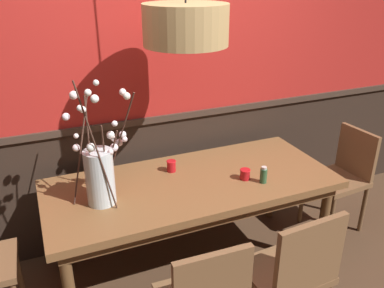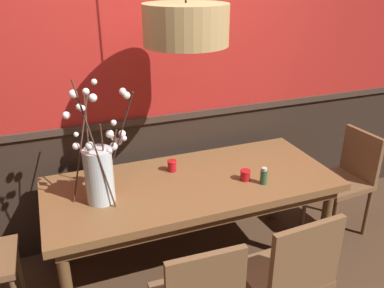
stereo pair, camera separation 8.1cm
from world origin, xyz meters
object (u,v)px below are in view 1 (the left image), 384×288
(vase_with_blossoms, at_px, (100,173))
(pendant_lamp, at_px, (186,25))
(candle_holder_nearer_center, at_px, (245,174))
(chair_head_east_end, at_px, (343,174))
(condiment_bottle, at_px, (264,175))
(dining_table, at_px, (192,191))
(chair_far_side_left, at_px, (118,167))
(candle_holder_nearer_edge, at_px, (171,166))
(chair_far_side_right, at_px, (187,152))
(chair_near_side_right, at_px, (293,271))

(vase_with_blossoms, xyz_separation_m, pendant_lamp, (0.60, 0.08, 0.84))
(candle_holder_nearer_center, relative_size, pendant_lamp, 0.06)
(chair_head_east_end, relative_size, condiment_bottle, 7.32)
(candle_holder_nearer_center, relative_size, condiment_bottle, 0.63)
(dining_table, height_order, chair_far_side_left, chair_far_side_left)
(dining_table, distance_m, chair_far_side_left, 0.92)
(candle_holder_nearer_edge, bearing_deg, condiment_bottle, -37.40)
(candle_holder_nearer_center, bearing_deg, vase_with_blossoms, 174.53)
(dining_table, xyz_separation_m, candle_holder_nearer_edge, (-0.08, 0.19, 0.13))
(dining_table, bearing_deg, vase_with_blossoms, -177.30)
(vase_with_blossoms, distance_m, condiment_bottle, 1.09)
(chair_far_side_left, xyz_separation_m, chair_far_side_right, (0.65, 0.01, 0.02))
(condiment_bottle, relative_size, pendant_lamp, 0.09)
(chair_far_side_right, bearing_deg, candle_holder_nearer_edge, -120.80)
(vase_with_blossoms, height_order, candle_holder_nearer_edge, vase_with_blossoms)
(chair_head_east_end, xyz_separation_m, pendant_lamp, (-1.40, 0.05, 1.28))
(chair_far_side_left, distance_m, chair_far_side_right, 0.65)
(chair_head_east_end, bearing_deg, candle_holder_nearer_center, -173.21)
(dining_table, height_order, candle_holder_nearer_center, candle_holder_nearer_center)
(chair_far_side_left, bearing_deg, chair_near_side_right, -70.51)
(chair_far_side_right, xyz_separation_m, candle_holder_nearer_edge, (-0.40, -0.67, 0.25))
(chair_far_side_right, xyz_separation_m, chair_head_east_end, (1.06, -0.86, -0.03))
(chair_head_east_end, distance_m, candle_holder_nearer_center, 1.07)
(dining_table, distance_m, vase_with_blossoms, 0.69)
(candle_holder_nearer_center, distance_m, candle_holder_nearer_edge, 0.53)
(vase_with_blossoms, bearing_deg, chair_head_east_end, 0.85)
(vase_with_blossoms, bearing_deg, condiment_bottle, -9.75)
(pendant_lamp, bearing_deg, chair_far_side_left, 111.36)
(chair_head_east_end, height_order, candle_holder_nearer_center, chair_head_east_end)
(vase_with_blossoms, relative_size, candle_holder_nearer_edge, 9.86)
(chair_far_side_left, relative_size, candle_holder_nearer_center, 11.87)
(chair_far_side_right, relative_size, pendant_lamp, 0.75)
(chair_far_side_right, bearing_deg, vase_with_blossoms, -136.55)
(chair_far_side_right, height_order, chair_head_east_end, chair_far_side_right)
(chair_near_side_right, relative_size, chair_far_side_right, 0.97)
(chair_far_side_left, xyz_separation_m, vase_with_blossoms, (-0.29, -0.88, 0.43))
(pendant_lamp, bearing_deg, candle_holder_nearer_edge, 113.67)
(vase_with_blossoms, xyz_separation_m, candle_holder_nearer_edge, (0.54, 0.22, -0.16))
(chair_far_side_left, xyz_separation_m, chair_near_side_right, (0.60, -1.69, 0.02))
(dining_table, distance_m, condiment_bottle, 0.51)
(condiment_bottle, bearing_deg, pendant_lamp, 150.66)
(chair_far_side_right, relative_size, condiment_bottle, 7.97)
(chair_head_east_end, bearing_deg, candle_holder_nearer_edge, 172.66)
(candle_holder_nearer_center, height_order, candle_holder_nearer_edge, candle_holder_nearer_edge)
(chair_far_side_right, bearing_deg, dining_table, -110.29)
(chair_far_side_left, xyz_separation_m, chair_head_east_end, (1.71, -0.85, -0.01))
(chair_far_side_right, bearing_deg, pendant_lamp, -112.63)
(chair_near_side_right, xyz_separation_m, pendant_lamp, (-0.28, 0.89, 1.25))
(chair_near_side_right, bearing_deg, pendant_lamp, 107.77)
(candle_holder_nearer_center, distance_m, condiment_bottle, 0.13)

